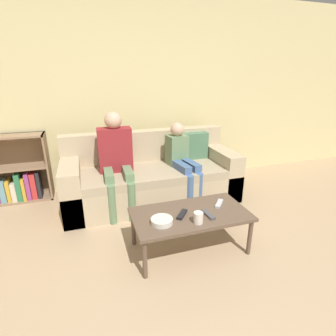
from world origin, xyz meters
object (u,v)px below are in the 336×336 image
Objects in this scene: couch at (152,178)px; tv_remote_0 at (219,204)px; coffee_table at (190,216)px; cup_near at (198,218)px; snack_bowl at (162,221)px; person_child at (182,158)px; tv_remote_1 at (182,214)px; person_adult at (116,154)px; tv_remote_2 at (208,214)px; bookshelf at (18,176)px.

couch is 13.44× the size of tv_remote_0.
coffee_table is 0.33m from tv_remote_0.
cup_near reaches higher than snack_bowl.
tv_remote_0 is at bearing -97.03° from person_child.
snack_bowl is at bearing -122.18° from tv_remote_1.
coffee_table is at bearing -86.74° from couch.
person_adult reaches higher than snack_bowl.
tv_remote_1 is at bearing 156.16° from tv_remote_2.
person_child is 1.12m from tv_remote_1.
tv_remote_1 is (0.43, -1.08, -0.28)m from person_adult.
tv_remote_0 is at bearing 35.83° from cup_near.
person_adult reaches higher than couch.
snack_bowl is at bearing 163.55° from cup_near.
person_adult is 7.22× the size of tv_remote_1.
tv_remote_2 is at bearing -34.53° from coffee_table.
person_child is 1.27m from snack_bowl.
person_adult is at bearing 100.71° from snack_bowl.
coffee_table is 0.19m from cup_near.
bookshelf is at bearing 133.24° from cup_near.
person_adult is (-0.45, -0.08, 0.38)m from couch.
coffee_table is 0.10m from tv_remote_1.
couch is 2.49× the size of bookshelf.
tv_remote_0 is at bearing 13.43° from snack_bowl.
cup_near is (-0.30, -1.19, -0.14)m from person_child.
couch is at bearing 11.73° from person_adult.
cup_near is at bearing -65.42° from person_adult.
person_child is at bearing 109.18° from tv_remote_1.
person_adult is at bearing -26.17° from bookshelf.
tv_remote_0 is (0.84, -1.00, -0.28)m from person_adult.
coffee_table is at bearing -129.17° from tv_remote_0.
snack_bowl reaches higher than tv_remote_1.
couch is at bearing 79.21° from snack_bowl.
tv_remote_1 is at bearing -129.10° from tv_remote_0.
person_child is at bearing 131.50° from tv_remote_0.
bookshelf reaches higher than tv_remote_2.
bookshelf is 1.39m from person_adult.
bookshelf is 5.39× the size of tv_remote_0.
cup_near reaches higher than tv_remote_0.
tv_remote_2 is at bearing -80.83° from couch.
couch is at bearing 153.38° from person_child.
bookshelf reaches higher than couch.
snack_bowl is (-0.62, -0.15, 0.01)m from tv_remote_0.
tv_remote_0 is at bearing -37.87° from bookshelf.
person_child is 0.97m from tv_remote_0.
bookshelf is 0.87× the size of person_child.
bookshelf is 4.63× the size of snack_bowl.
tv_remote_2 is (0.14, 0.08, -0.04)m from cup_near.
bookshelf is 2.13m from person_child.
couch is at bearing 93.26° from coffee_table.
person_adult reaches higher than person_child.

